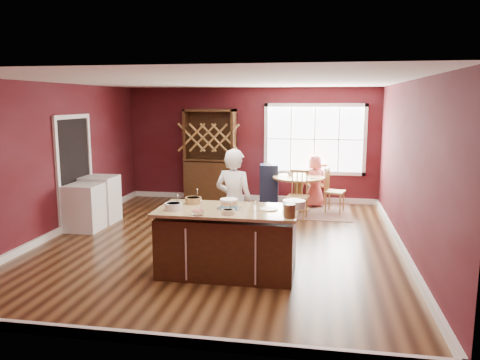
{
  "coord_description": "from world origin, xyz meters",
  "views": [
    {
      "loc": [
        1.65,
        -7.55,
        2.38
      ],
      "look_at": [
        0.31,
        0.19,
        1.05
      ],
      "focal_mm": 35.0,
      "sensor_mm": 36.0,
      "label": 1
    }
  ],
  "objects_px": {
    "dining_table": "(298,186)",
    "chair_north": "(316,183)",
    "kitchen_island": "(228,243)",
    "toddler": "(266,171)",
    "layer_cake": "(229,204)",
    "seated_woman": "(315,181)",
    "hutch": "(210,156)",
    "dryer": "(100,199)",
    "washer": "(84,207)",
    "chair_east": "(335,190)",
    "baker": "(234,203)",
    "chair_south": "(298,195)",
    "high_chair": "(269,185)"
  },
  "relations": [
    {
      "from": "kitchen_island",
      "to": "chair_south",
      "type": "xyz_separation_m",
      "value": [
        0.8,
        3.22,
        0.06
      ]
    },
    {
      "from": "chair_north",
      "to": "dryer",
      "type": "relative_size",
      "value": 1.05
    },
    {
      "from": "chair_north",
      "to": "dining_table",
      "type": "bearing_deg",
      "value": 44.92
    },
    {
      "from": "dryer",
      "to": "high_chair",
      "type": "bearing_deg",
      "value": 31.56
    },
    {
      "from": "dining_table",
      "to": "chair_north",
      "type": "xyz_separation_m",
      "value": [
        0.37,
        0.78,
        -0.05
      ]
    },
    {
      "from": "baker",
      "to": "dining_table",
      "type": "bearing_deg",
      "value": -89.55
    },
    {
      "from": "kitchen_island",
      "to": "layer_cake",
      "type": "xyz_separation_m",
      "value": [
        0.02,
        0.01,
        0.55
      ]
    },
    {
      "from": "toddler",
      "to": "high_chair",
      "type": "bearing_deg",
      "value": -41.66
    },
    {
      "from": "seated_woman",
      "to": "washer",
      "type": "xyz_separation_m",
      "value": [
        -4.17,
        -2.73,
        -0.16
      ]
    },
    {
      "from": "chair_north",
      "to": "washer",
      "type": "xyz_separation_m",
      "value": [
        -4.2,
        -3.07,
        -0.05
      ]
    },
    {
      "from": "dining_table",
      "to": "chair_north",
      "type": "distance_m",
      "value": 0.86
    },
    {
      "from": "chair_east",
      "to": "dryer",
      "type": "distance_m",
      "value": 4.9
    },
    {
      "from": "washer",
      "to": "hutch",
      "type": "bearing_deg",
      "value": 59.95
    },
    {
      "from": "seated_woman",
      "to": "dryer",
      "type": "distance_m",
      "value": 4.66
    },
    {
      "from": "high_chair",
      "to": "washer",
      "type": "distance_m",
      "value": 4.07
    },
    {
      "from": "layer_cake",
      "to": "washer",
      "type": "xyz_separation_m",
      "value": [
        -3.07,
        1.7,
        -0.56
      ]
    },
    {
      "from": "seated_woman",
      "to": "hutch",
      "type": "bearing_deg",
      "value": -20.2
    },
    {
      "from": "baker",
      "to": "high_chair",
      "type": "height_order",
      "value": "baker"
    },
    {
      "from": "chair_south",
      "to": "high_chair",
      "type": "bearing_deg",
      "value": 131.54
    },
    {
      "from": "chair_north",
      "to": "toddler",
      "type": "xyz_separation_m",
      "value": [
        -1.12,
        -0.43,
        0.33
      ]
    },
    {
      "from": "kitchen_island",
      "to": "toddler",
      "type": "distance_m",
      "value": 4.36
    },
    {
      "from": "chair_east",
      "to": "hutch",
      "type": "distance_m",
      "value": 3.05
    },
    {
      "from": "dryer",
      "to": "washer",
      "type": "bearing_deg",
      "value": -90.0
    },
    {
      "from": "high_chair",
      "to": "hutch",
      "type": "distance_m",
      "value": 1.61
    },
    {
      "from": "toddler",
      "to": "chair_east",
      "type": "bearing_deg",
      "value": -13.49
    },
    {
      "from": "chair_east",
      "to": "dryer",
      "type": "relative_size",
      "value": 1.07
    },
    {
      "from": "dryer",
      "to": "dining_table",
      "type": "bearing_deg",
      "value": 23.31
    },
    {
      "from": "seated_woman",
      "to": "baker",
      "type": "bearing_deg",
      "value": 57.19
    },
    {
      "from": "baker",
      "to": "chair_south",
      "type": "xyz_separation_m",
      "value": [
        0.85,
        2.48,
        -0.34
      ]
    },
    {
      "from": "high_chair",
      "to": "kitchen_island",
      "type": "bearing_deg",
      "value": -95.64
    },
    {
      "from": "chair_east",
      "to": "toddler",
      "type": "height_order",
      "value": "chair_east"
    },
    {
      "from": "toddler",
      "to": "chair_north",
      "type": "bearing_deg",
      "value": 20.78
    },
    {
      "from": "washer",
      "to": "chair_east",
      "type": "bearing_deg",
      "value": 26.2
    },
    {
      "from": "dining_table",
      "to": "chair_south",
      "type": "relative_size",
      "value": 1.12
    },
    {
      "from": "kitchen_island",
      "to": "seated_woman",
      "type": "relative_size",
      "value": 1.63
    },
    {
      "from": "seated_woman",
      "to": "toddler",
      "type": "relative_size",
      "value": 4.55
    },
    {
      "from": "chair_north",
      "to": "dryer",
      "type": "height_order",
      "value": "chair_north"
    },
    {
      "from": "layer_cake",
      "to": "seated_woman",
      "type": "xyz_separation_m",
      "value": [
        1.1,
        4.42,
        -0.4
      ]
    },
    {
      "from": "high_chair",
      "to": "hutch",
      "type": "relative_size",
      "value": 0.46
    },
    {
      "from": "seated_woman",
      "to": "hutch",
      "type": "distance_m",
      "value": 2.53
    },
    {
      "from": "toddler",
      "to": "washer",
      "type": "xyz_separation_m",
      "value": [
        -3.08,
        -2.64,
        -0.38
      ]
    },
    {
      "from": "dining_table",
      "to": "hutch",
      "type": "height_order",
      "value": "hutch"
    },
    {
      "from": "dining_table",
      "to": "seated_woman",
      "type": "height_order",
      "value": "seated_woman"
    },
    {
      "from": "layer_cake",
      "to": "washer",
      "type": "relative_size",
      "value": 0.39
    },
    {
      "from": "chair_east",
      "to": "washer",
      "type": "xyz_separation_m",
      "value": [
        -4.62,
        -2.27,
        -0.06
      ]
    },
    {
      "from": "baker",
      "to": "chair_east",
      "type": "bearing_deg",
      "value": -101.82
    },
    {
      "from": "chair_south",
      "to": "hutch",
      "type": "bearing_deg",
      "value": 154.6
    },
    {
      "from": "dryer",
      "to": "kitchen_island",
      "type": "bearing_deg",
      "value": -37.49
    },
    {
      "from": "kitchen_island",
      "to": "chair_east",
      "type": "xyz_separation_m",
      "value": [
        1.57,
        3.97,
        0.05
      ]
    },
    {
      "from": "layer_cake",
      "to": "chair_south",
      "type": "distance_m",
      "value": 3.35
    }
  ]
}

